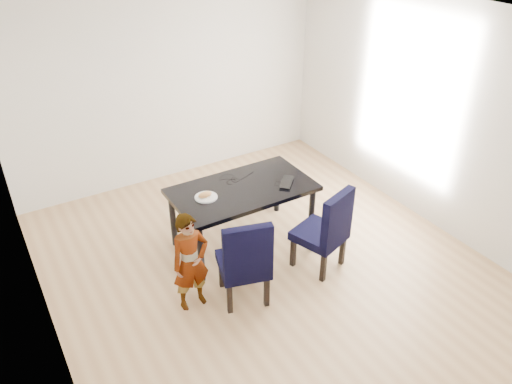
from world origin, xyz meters
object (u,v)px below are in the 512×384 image
chair_right (320,228)px  laptop (283,182)px  plate (206,197)px  dining_table (243,215)px  child (191,262)px  chair_left (243,257)px

chair_right → laptop: chair_right is taller
plate → laptop: laptop is taller
dining_table → chair_right: 0.95m
laptop → dining_table: bearing=-62.0°
laptop → chair_right: bearing=49.3°
child → plate: (0.51, 0.67, 0.22)m
chair_right → plate: (-0.95, 0.82, 0.26)m
chair_right → laptop: size_ratio=3.28×
chair_left → laptop: (0.91, 0.67, 0.26)m
chair_left → plate: 0.87m
dining_table → laptop: (0.46, -0.14, 0.39)m
dining_table → child: bearing=-145.7°
laptop → chair_left: bearing=-8.5°
child → laptop: size_ratio=3.51×
child → plate: 0.87m
dining_table → plate: plate is taller
chair_left → plate: (0.01, 0.83, 0.26)m
dining_table → chair_right: bearing=-57.9°
chair_right → plate: bearing=120.5°
dining_table → chair_left: chair_left is taller
dining_table → child: 1.16m
plate → child: bearing=-127.2°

